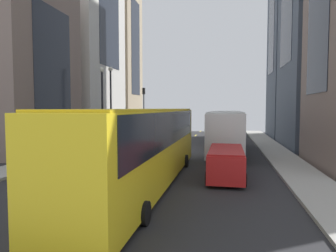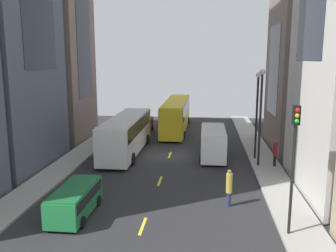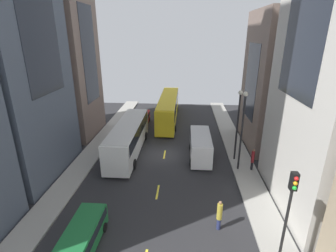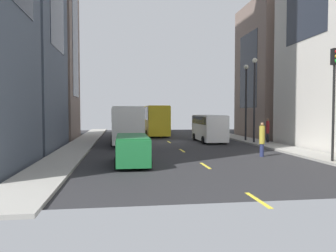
{
  "view_description": "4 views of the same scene",
  "coord_description": "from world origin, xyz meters",
  "views": [
    {
      "loc": [
        -4.09,
        24.73,
        3.62
      ],
      "look_at": [
        0.8,
        0.66,
        2.12
      ],
      "focal_mm": 31.22,
      "sensor_mm": 36.0,
      "label": 1
    },
    {
      "loc": [
        3.12,
        -31.18,
        8.56
      ],
      "look_at": [
        -0.28,
        1.12,
        2.43
      ],
      "focal_mm": 38.73,
      "sensor_mm": 36.0,
      "label": 2
    },
    {
      "loc": [
        2.12,
        -24.83,
        12.44
      ],
      "look_at": [
        0.04,
        4.92,
        1.52
      ],
      "focal_mm": 27.08,
      "sensor_mm": 36.0,
      "label": 3
    },
    {
      "loc": [
        -4.47,
        -31.39,
        2.96
      ],
      "look_at": [
        0.71,
        5.77,
        1.28
      ],
      "focal_mm": 35.53,
      "sensor_mm": 36.0,
      "label": 4
    }
  ],
  "objects": [
    {
      "name": "ground_plane",
      "position": [
        0.0,
        0.0,
        0.0
      ],
      "size": [
        42.32,
        42.32,
        0.0
      ],
      "primitive_type": "plane",
      "color": "#28282B"
    },
    {
      "name": "sidewalk_west",
      "position": [
        -8.01,
        0.0,
        0.07
      ],
      "size": [
        2.31,
        44.0,
        0.15
      ],
      "primitive_type": "cube",
      "color": "#9E9B93",
      "rests_on": "ground"
    },
    {
      "name": "sidewalk_east",
      "position": [
        8.01,
        0.0,
        0.07
      ],
      "size": [
        2.31,
        44.0,
        0.15
      ],
      "primitive_type": "cube",
      "color": "#9E9B93",
      "rests_on": "ground"
    },
    {
      "name": "lane_stripe_0",
      "position": [
        0.0,
        -21.0,
        0.01
      ],
      "size": [
        0.16,
        2.0,
        0.01
      ],
      "primitive_type": "cube",
      "color": "yellow",
      "rests_on": "ground"
    },
    {
      "name": "lane_stripe_1",
      "position": [
        0.0,
        -14.0,
        0.01
      ],
      "size": [
        0.16,
        2.0,
        0.01
      ],
      "primitive_type": "cube",
      "color": "yellow",
      "rests_on": "ground"
    },
    {
      "name": "lane_stripe_2",
      "position": [
        0.0,
        -7.0,
        0.01
      ],
      "size": [
        0.16,
        2.0,
        0.01
      ],
      "primitive_type": "cube",
      "color": "yellow",
      "rests_on": "ground"
    },
    {
      "name": "lane_stripe_3",
      "position": [
        0.0,
        0.0,
        0.01
      ],
      "size": [
        0.16,
        2.0,
        0.01
      ],
      "primitive_type": "cube",
      "color": "yellow",
      "rests_on": "ground"
    },
    {
      "name": "lane_stripe_4",
      "position": [
        0.0,
        7.0,
        0.01
      ],
      "size": [
        0.16,
        2.0,
        0.01
      ],
      "primitive_type": "cube",
      "color": "yellow",
      "rests_on": "ground"
    },
    {
      "name": "lane_stripe_5",
      "position": [
        0.0,
        14.0,
        0.01
      ],
      "size": [
        0.16,
        2.0,
        0.01
      ],
      "primitive_type": "cube",
      "color": "yellow",
      "rests_on": "ground"
    },
    {
      "name": "building_east_0",
      "position": [
        13.0,
        -17.28,
        12.56
      ],
      "size": [
        7.36,
        7.11,
        25.12
      ],
      "color": "tan",
      "rests_on": "ground"
    },
    {
      "name": "building_east_2",
      "position": [
        12.41,
        3.81,
        7.42
      ],
      "size": [
        6.16,
        8.9,
        14.85
      ],
      "color": "#7A665B",
      "rests_on": "ground"
    },
    {
      "name": "city_bus_white",
      "position": [
        -3.97,
        0.34,
        2.01
      ],
      "size": [
        2.8,
        11.7,
        3.35
      ],
      "color": "silver",
      "rests_on": "ground"
    },
    {
      "name": "streetcar_yellow",
      "position": [
        -0.4,
        11.67,
        2.13
      ],
      "size": [
        2.7,
        14.68,
        3.59
      ],
      "color": "yellow",
      "rests_on": "ground"
    },
    {
      "name": "delivery_van_white",
      "position": [
        3.82,
        -0.42,
        1.52
      ],
      "size": [
        2.25,
        6.06,
        2.58
      ],
      "color": "white",
      "rests_on": "ground"
    },
    {
      "name": "car_red_0",
      "position": [
        -4.06,
        9.63,
        0.93
      ],
      "size": [
        1.9,
        4.45,
        1.57
      ],
      "color": "red",
      "rests_on": "ground"
    },
    {
      "name": "car_green_1",
      "position": [
        -3.91,
        -13.08,
        0.96
      ],
      "size": [
        1.9,
        4.55,
        1.62
      ],
      "color": "#1E7238",
      "rests_on": "ground"
    },
    {
      "name": "pedestrian_crossing_near",
      "position": [
        8.61,
        -2.94,
        1.31
      ],
      "size": [
        0.3,
        0.3,
        2.15
      ],
      "rotation": [
        0.0,
        0.0,
        1.63
      ],
      "color": "black",
      "rests_on": "ground"
    },
    {
      "name": "pedestrian_crossing_mid",
      "position": [
        4.56,
        -10.92,
        1.18
      ],
      "size": [
        0.36,
        0.36,
        2.22
      ],
      "rotation": [
        0.0,
        0.0,
        5.71
      ],
      "color": "navy",
      "rests_on": "ground"
    },
    {
      "name": "traffic_light_near_corner",
      "position": [
        7.25,
        -14.3,
        4.49
      ],
      "size": [
        0.32,
        0.44,
        6.28
      ],
      "color": "black",
      "rests_on": "ground"
    },
    {
      "name": "streetlamp_near",
      "position": [
        7.35,
        -0.79,
        4.57
      ],
      "size": [
        0.44,
        0.44,
        7.25
      ],
      "color": "black",
      "rests_on": "ground"
    },
    {
      "name": "streetlamp_far",
      "position": [
        7.35,
        -2.84,
        4.75
      ],
      "size": [
        0.44,
        0.44,
        7.58
      ],
      "color": "black",
      "rests_on": "ground"
    }
  ]
}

